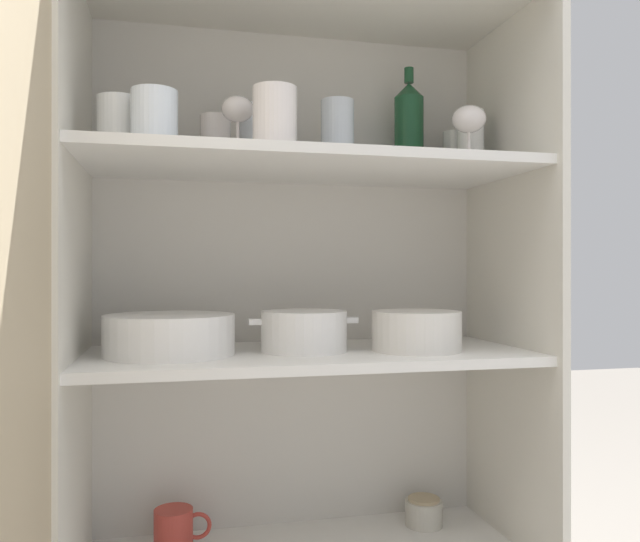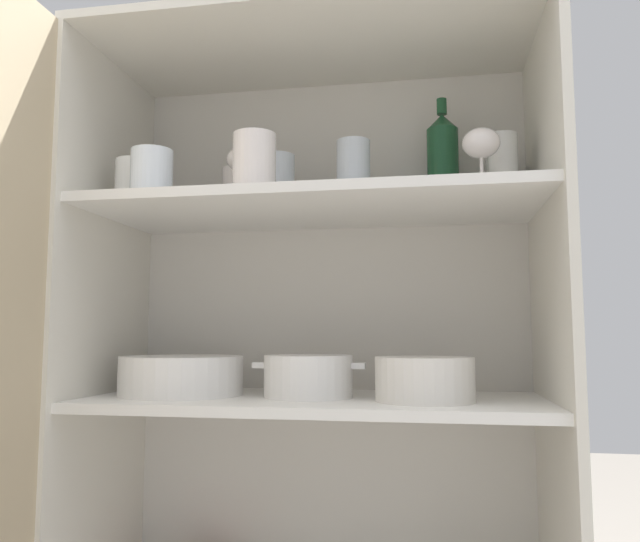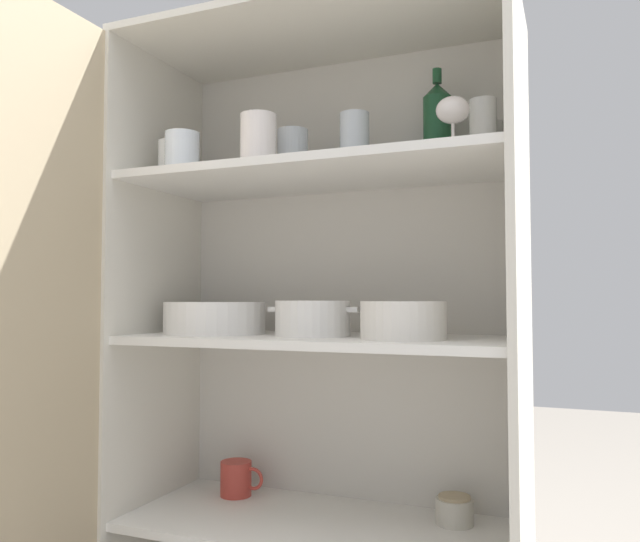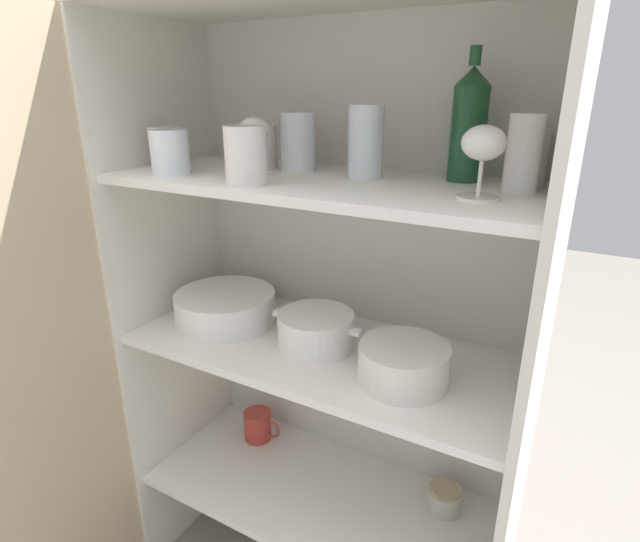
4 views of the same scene
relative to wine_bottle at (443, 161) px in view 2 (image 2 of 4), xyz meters
name	(u,v)px [view 2 (image 2 of 4)]	position (x,y,z in m)	size (l,w,h in m)	color
cupboard_back_panel	(330,391)	(-0.27, 0.09, -0.52)	(0.95, 0.02, 1.48)	silver
cupboard_side_left	(102,396)	(-0.73, -0.12, -0.52)	(0.02, 0.43, 1.48)	silver
cupboard_side_right	(556,405)	(0.20, -0.12, -0.52)	(0.02, 0.43, 1.48)	silver
cupboard_top_panel	(315,46)	(-0.27, -0.12, 0.23)	(0.95, 0.43, 0.02)	silver
shelf_board_middle	(314,402)	(-0.27, -0.12, -0.52)	(0.91, 0.39, 0.02)	white
shelf_board_upper	(314,208)	(-0.27, -0.12, -0.12)	(0.91, 0.39, 0.02)	white
tumbler_glass_0	(277,184)	(-0.37, -0.05, -0.05)	(0.08, 0.08, 0.13)	white
tumbler_glass_1	(254,163)	(-0.36, -0.25, -0.06)	(0.08, 0.08, 0.11)	silver
tumbler_glass_2	(501,184)	(0.12, 0.00, -0.06)	(0.06, 0.06, 0.11)	white
tumbler_glass_3	(134,183)	(-0.65, -0.17, -0.06)	(0.08, 0.08, 0.09)	white
tumbler_glass_4	(152,174)	(-0.58, -0.23, -0.06)	(0.08, 0.08, 0.10)	white
tumbler_glass_5	(353,174)	(-0.19, -0.06, -0.04)	(0.07, 0.07, 0.15)	white
tumbler_glass_6	(236,191)	(-0.46, -0.06, -0.06)	(0.06, 0.06, 0.10)	silver
tumbler_glass_7	(503,167)	(0.12, -0.08, -0.04)	(0.06, 0.06, 0.14)	white
wine_glass_0	(481,148)	(0.07, -0.17, -0.03)	(0.07, 0.07, 0.12)	silver
wine_glass_1	(242,165)	(-0.42, -0.14, -0.03)	(0.07, 0.07, 0.12)	silver
wine_bottle	(443,161)	(0.00, 0.00, 0.00)	(0.07, 0.07, 0.25)	#194728
plate_stack_white	(181,375)	(-0.55, -0.12, -0.47)	(0.26, 0.26, 0.08)	white
mixing_bowl_large	(425,377)	(-0.05, -0.16, -0.46)	(0.19, 0.19, 0.08)	silver
casserole_dish	(308,376)	(-0.28, -0.12, -0.47)	(0.23, 0.18, 0.08)	white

